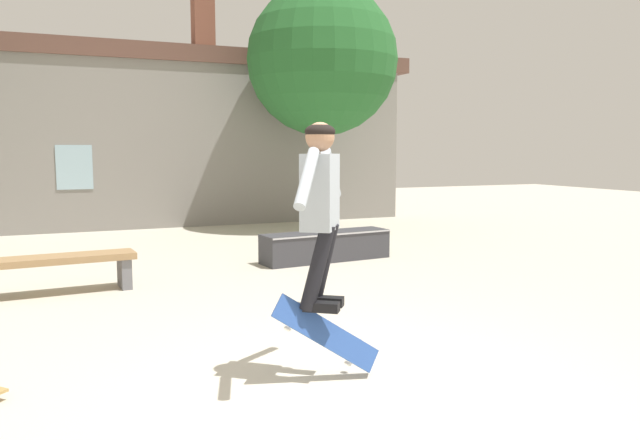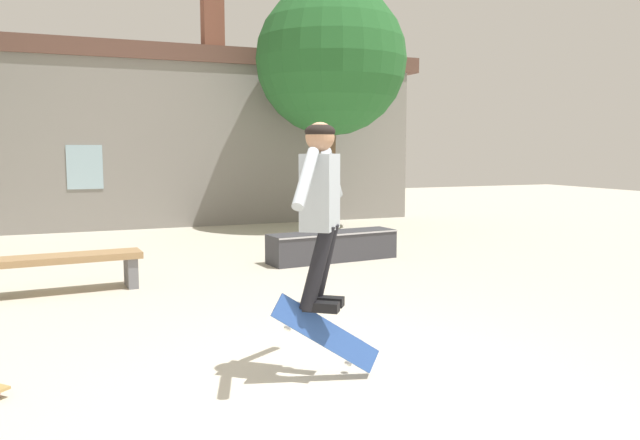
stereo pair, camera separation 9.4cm
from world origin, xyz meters
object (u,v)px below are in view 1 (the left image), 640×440
Objects in this scene: tree_right at (322,60)px; skate_ledge at (326,246)px; skater at (320,199)px; skateboard_flipping at (326,334)px; park_bench at (50,266)px.

skate_ledge is (-1.52, -3.62, -3.33)m from tree_right.
tree_right is 3.78× the size of skater.
skateboard_flipping is (0.02, -0.06, -0.98)m from skater.
tree_right is 9.15m from skater.
skateboard_flipping reaches higher than skate_ledge.
skateboard_flipping is (-3.54, -8.19, -3.20)m from tree_right.
park_bench is (-5.40, -4.41, -3.22)m from tree_right.
skater reaches higher than skateboard_flipping.
park_bench is 2.35× the size of skateboard_flipping.
tree_right reaches higher than skate_ledge.
skate_ledge is at bearing -112.75° from tree_right.
skater is at bearing 121.02° from skateboard_flipping.
tree_right is at bearing 103.14° from skater.
park_bench is 4.27m from skater.
skater is (-2.05, -4.51, 1.12)m from skate_ledge.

